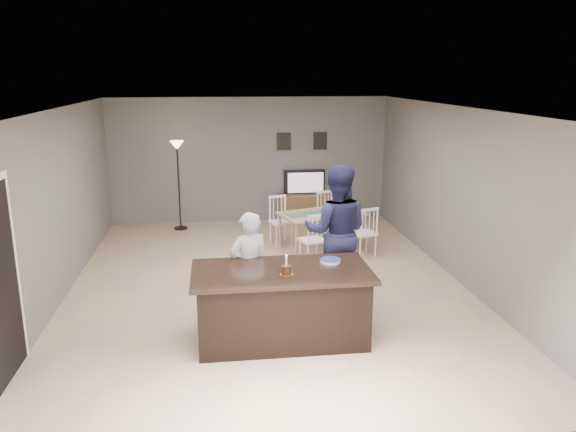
{
  "coord_description": "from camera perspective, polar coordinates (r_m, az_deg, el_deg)",
  "views": [
    {
      "loc": [
        -0.75,
        -8.11,
        3.19
      ],
      "look_at": [
        0.28,
        -0.3,
        1.18
      ],
      "focal_mm": 35.0,
      "sensor_mm": 36.0,
      "label": 1
    }
  ],
  "objects": [
    {
      "name": "dining_table",
      "position": [
        10.34,
        3.39,
        -0.31
      ],
      "size": [
        1.86,
        2.03,
        0.91
      ],
      "rotation": [
        0.0,
        0.0,
        0.3
      ],
      "color": "tan",
      "rests_on": "floor"
    },
    {
      "name": "floor_lamp",
      "position": [
        11.76,
        -11.15,
        5.49
      ],
      "size": [
        0.28,
        0.28,
        1.85
      ],
      "color": "black",
      "rests_on": "floor"
    },
    {
      "name": "kitchen_island",
      "position": [
        6.92,
        -0.66,
        -8.96
      ],
      "size": [
        2.15,
        1.1,
        0.9
      ],
      "color": "black",
      "rests_on": "floor"
    },
    {
      "name": "doorway",
      "position": [
        6.52,
        -27.25,
        -4.56
      ],
      "size": [
        0.0,
        2.1,
        2.65
      ],
      "color": "black",
      "rests_on": "floor"
    },
    {
      "name": "television",
      "position": [
        12.33,
        1.75,
        3.45
      ],
      "size": [
        0.91,
        0.12,
        0.53
      ],
      "primitive_type": "imported",
      "rotation": [
        0.0,
        0.0,
        3.14
      ],
      "color": "black",
      "rests_on": "tv_console"
    },
    {
      "name": "room_shell",
      "position": [
        8.29,
        -2.17,
        3.8
      ],
      "size": [
        8.0,
        8.0,
        8.0
      ],
      "color": "slate",
      "rests_on": "floor"
    },
    {
      "name": "picture_frames",
      "position": [
        12.32,
        1.44,
        7.61
      ],
      "size": [
        1.1,
        0.02,
        0.38
      ],
      "color": "black",
      "rests_on": "room_shell"
    },
    {
      "name": "floor",
      "position": [
        8.75,
        -2.07,
        -7.07
      ],
      "size": [
        8.0,
        8.0,
        0.0
      ],
      "primitive_type": "plane",
      "color": "tan",
      "rests_on": "ground"
    },
    {
      "name": "plate_stack",
      "position": [
        7.03,
        4.32,
        -4.55
      ],
      "size": [
        0.26,
        0.26,
        0.04
      ],
      "color": "white",
      "rests_on": "kitchen_island"
    },
    {
      "name": "man",
      "position": [
        8.08,
        4.95,
        -1.63
      ],
      "size": [
        1.1,
        0.95,
        1.95
      ],
      "primitive_type": "imported",
      "rotation": [
        0.0,
        0.0,
        2.89
      ],
      "color": "#1C1C3D",
      "rests_on": "floor"
    },
    {
      "name": "tv_screen_glow",
      "position": [
        12.25,
        1.81,
        3.41
      ],
      "size": [
        0.78,
        0.0,
        0.78
      ],
      "primitive_type": "plane",
      "rotation": [
        1.57,
        0.0,
        3.14
      ],
      "color": "#D95518",
      "rests_on": "tv_console"
    },
    {
      "name": "woman",
      "position": [
        7.3,
        -3.98,
        -5.3
      ],
      "size": [
        0.63,
        0.51,
        1.49
      ],
      "primitive_type": "imported",
      "rotation": [
        0.0,
        0.0,
        3.46
      ],
      "color": "#B5B5BA",
      "rests_on": "floor"
    },
    {
      "name": "tv_console",
      "position": [
        12.38,
        1.78,
        0.83
      ],
      "size": [
        1.2,
        0.4,
        0.6
      ],
      "primitive_type": "cube",
      "color": "brown",
      "rests_on": "floor"
    },
    {
      "name": "birthday_cake",
      "position": [
        6.58,
        -0.17,
        -5.49
      ],
      "size": [
        0.16,
        0.16,
        0.25
      ],
      "color": "gold",
      "rests_on": "kitchen_island"
    }
  ]
}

